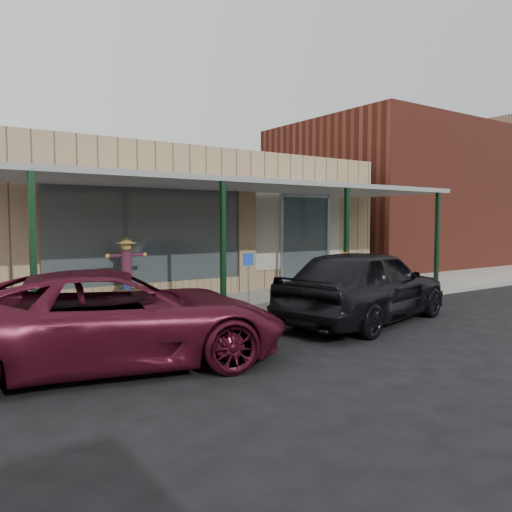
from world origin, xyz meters
TOP-DOWN VIEW (x-y plane):
  - ground at (0.00, 0.00)m, footprint 120.00×120.00m
  - sidewalk at (0.00, 3.60)m, footprint 40.00×3.20m
  - storefront at (-0.00, 8.16)m, footprint 12.00×6.25m
  - awning at (0.00, 3.56)m, footprint 12.00×3.00m
  - block_buildings_near at (2.01, 9.20)m, footprint 61.00×8.00m
  - barrel_scarecrow at (-3.07, 4.38)m, footprint 0.98×0.80m
  - barrel_pumpkin at (4.53, 3.23)m, footprint 0.70×0.70m
  - handicap_sign at (-0.99, 2.40)m, footprint 0.27×0.04m
  - parked_sedan at (0.73, 0.51)m, footprint 5.05×2.98m
  - car_maroon at (-4.73, 0.43)m, footprint 5.60×3.55m

SIDE VIEW (x-z plane):
  - ground at x=0.00m, z-range 0.00..0.00m
  - sidewalk at x=0.00m, z-range 0.00..0.15m
  - barrel_pumpkin at x=4.53m, z-range 0.05..0.75m
  - barrel_scarecrow at x=-3.07m, z-range -0.12..1.53m
  - car_maroon at x=-4.73m, z-range 0.00..1.44m
  - parked_sedan at x=0.73m, z-range 0.00..1.61m
  - handicap_sign at x=-0.99m, z-range 0.34..1.62m
  - storefront at x=0.00m, z-range -0.01..4.19m
  - awning at x=0.00m, z-range 1.49..4.53m
  - block_buildings_near at x=2.01m, z-range -0.23..7.77m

